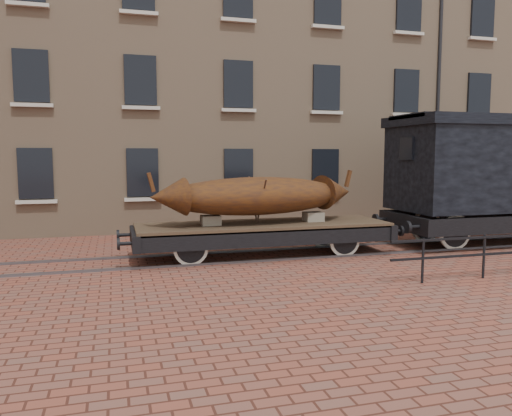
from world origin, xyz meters
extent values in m
plane|color=brown|center=(0.00, 0.00, 0.00)|extent=(90.00, 90.00, 0.00)
cube|color=tan|center=(3.00, 10.00, 7.00)|extent=(40.00, 10.00, 14.00)
cube|color=black|center=(-6.00, 4.96, 2.20)|extent=(1.10, 0.12, 1.70)
cube|color=beige|center=(-6.00, 4.90, 1.25)|extent=(1.30, 0.18, 0.12)
cube|color=black|center=(-2.50, 4.96, 2.20)|extent=(1.10, 0.12, 1.70)
cube|color=beige|center=(-2.50, 4.90, 1.25)|extent=(1.30, 0.18, 0.12)
cube|color=black|center=(1.00, 4.96, 2.20)|extent=(1.10, 0.12, 1.70)
cube|color=beige|center=(1.00, 4.90, 1.25)|extent=(1.30, 0.18, 0.12)
cube|color=black|center=(4.50, 4.96, 2.20)|extent=(1.10, 0.12, 1.70)
cube|color=beige|center=(4.50, 4.90, 1.25)|extent=(1.30, 0.18, 0.12)
cube|color=black|center=(8.00, 4.96, 2.20)|extent=(1.10, 0.12, 1.70)
cube|color=beige|center=(8.00, 4.90, 1.25)|extent=(1.30, 0.18, 0.12)
cube|color=black|center=(11.50, 4.96, 2.20)|extent=(1.10, 0.12, 1.70)
cube|color=beige|center=(11.50, 4.90, 1.25)|extent=(1.30, 0.18, 0.12)
cube|color=black|center=(-6.00, 4.96, 5.40)|extent=(1.10, 0.12, 1.70)
cube|color=beige|center=(-6.00, 4.90, 4.45)|extent=(1.30, 0.18, 0.12)
cube|color=black|center=(-2.50, 4.96, 5.40)|extent=(1.10, 0.12, 1.70)
cube|color=beige|center=(-2.50, 4.90, 4.45)|extent=(1.30, 0.18, 0.12)
cube|color=black|center=(1.00, 4.96, 5.40)|extent=(1.10, 0.12, 1.70)
cube|color=beige|center=(1.00, 4.90, 4.45)|extent=(1.30, 0.18, 0.12)
cube|color=black|center=(4.50, 4.96, 5.40)|extent=(1.10, 0.12, 1.70)
cube|color=beige|center=(4.50, 4.90, 4.45)|extent=(1.30, 0.18, 0.12)
cube|color=black|center=(8.00, 4.96, 5.40)|extent=(1.10, 0.12, 1.70)
cube|color=beige|center=(8.00, 4.90, 4.45)|extent=(1.30, 0.18, 0.12)
cube|color=black|center=(11.50, 4.96, 5.40)|extent=(1.10, 0.12, 1.70)
cube|color=beige|center=(11.50, 4.90, 4.45)|extent=(1.30, 0.18, 0.12)
cube|color=beige|center=(-6.00, 4.90, 7.65)|extent=(1.30, 0.18, 0.12)
cube|color=beige|center=(-2.50, 4.90, 7.65)|extent=(1.30, 0.18, 0.12)
cube|color=beige|center=(1.00, 4.90, 7.65)|extent=(1.30, 0.18, 0.12)
cube|color=black|center=(4.50, 4.96, 8.60)|extent=(1.10, 0.12, 1.70)
cube|color=beige|center=(4.50, 4.90, 7.65)|extent=(1.30, 0.18, 0.12)
cube|color=black|center=(8.00, 4.96, 8.60)|extent=(1.10, 0.12, 1.70)
cube|color=beige|center=(8.00, 4.90, 7.65)|extent=(1.30, 0.18, 0.12)
cube|color=black|center=(11.50, 4.96, 8.60)|extent=(1.10, 0.12, 1.70)
cube|color=beige|center=(11.50, 4.90, 7.65)|extent=(1.30, 0.18, 0.12)
cylinder|color=black|center=(9.50, 4.95, 7.00)|extent=(0.14, 0.14, 14.00)
cube|color=#59595E|center=(0.00, -0.72, 0.03)|extent=(30.00, 0.08, 0.06)
cube|color=#59595E|center=(0.00, 0.72, 0.03)|extent=(30.00, 0.08, 0.06)
cylinder|color=black|center=(3.00, -3.80, 0.50)|extent=(0.06, 0.06, 1.00)
cylinder|color=black|center=(4.60, -3.80, 0.50)|extent=(0.06, 0.06, 1.00)
cube|color=#473425|center=(0.48, 0.00, 0.87)|extent=(6.96, 2.04, 0.11)
cube|color=black|center=(0.48, -0.95, 0.65)|extent=(6.96, 0.15, 0.42)
cube|color=black|center=(0.48, 0.95, 0.65)|extent=(6.96, 0.15, 0.42)
cube|color=black|center=(-3.00, 0.00, 0.65)|extent=(0.20, 2.14, 0.42)
cylinder|color=black|center=(-3.26, -0.70, 0.65)|extent=(0.32, 0.09, 0.09)
cylinder|color=black|center=(-3.41, -0.70, 0.65)|extent=(0.07, 0.30, 0.30)
cylinder|color=black|center=(-3.26, 0.70, 0.65)|extent=(0.32, 0.09, 0.09)
cylinder|color=black|center=(-3.41, 0.70, 0.65)|extent=(0.07, 0.30, 0.30)
cube|color=black|center=(3.97, 0.00, 0.65)|extent=(0.20, 2.14, 0.42)
cylinder|color=black|center=(4.23, -0.70, 0.65)|extent=(0.32, 0.09, 0.09)
cylinder|color=black|center=(4.38, -0.70, 0.65)|extent=(0.07, 0.30, 0.30)
cylinder|color=black|center=(4.23, 0.70, 0.65)|extent=(0.32, 0.09, 0.09)
cylinder|color=black|center=(4.38, 0.70, 0.65)|extent=(0.07, 0.30, 0.30)
cylinder|color=black|center=(-1.65, 0.00, 0.45)|extent=(0.09, 1.76, 0.09)
cylinder|color=white|center=(-1.65, -0.72, 0.45)|extent=(0.89, 0.06, 0.89)
cylinder|color=black|center=(-1.65, -0.72, 0.45)|extent=(0.73, 0.09, 0.73)
cube|color=black|center=(-1.65, -0.83, 0.67)|extent=(0.84, 0.07, 0.09)
cylinder|color=white|center=(-1.65, 0.72, 0.45)|extent=(0.89, 0.06, 0.89)
cylinder|color=black|center=(-1.65, 0.72, 0.45)|extent=(0.73, 0.09, 0.73)
cube|color=black|center=(-1.65, 0.83, 0.67)|extent=(0.84, 0.07, 0.09)
cylinder|color=black|center=(2.62, 0.00, 0.45)|extent=(0.09, 1.76, 0.09)
cylinder|color=white|center=(2.62, -0.72, 0.45)|extent=(0.89, 0.06, 0.89)
cylinder|color=black|center=(2.62, -0.72, 0.45)|extent=(0.73, 0.09, 0.73)
cube|color=black|center=(2.62, -0.83, 0.67)|extent=(0.84, 0.07, 0.09)
cylinder|color=white|center=(2.62, 0.72, 0.45)|extent=(0.89, 0.06, 0.89)
cylinder|color=black|center=(2.62, 0.72, 0.45)|extent=(0.73, 0.09, 0.73)
cube|color=black|center=(2.62, 0.83, 0.67)|extent=(0.84, 0.07, 0.09)
cube|color=black|center=(0.48, 0.00, 0.51)|extent=(3.71, 0.06, 0.06)
cube|color=gray|center=(-1.00, 0.00, 1.06)|extent=(0.51, 0.46, 0.26)
cube|color=gray|center=(1.97, 0.00, 1.06)|extent=(0.51, 0.46, 0.26)
ellipsoid|color=#5B2E0D|center=(0.30, 0.00, 1.69)|extent=(5.36, 2.10, 1.05)
cone|color=#5B2E0D|center=(-2.17, -0.23, 1.73)|extent=(0.99, 1.07, 0.99)
cube|color=#5B2E0D|center=(-2.57, -0.27, 2.12)|extent=(0.22, 0.13, 0.50)
cone|color=#5B2E0D|center=(2.77, 0.23, 1.73)|extent=(0.99, 1.07, 0.99)
cube|color=#5B2E0D|center=(3.18, 0.27, 2.12)|extent=(0.22, 0.13, 0.50)
cylinder|color=#4B3528|center=(0.30, -0.42, 1.56)|extent=(0.05, 0.89, 1.28)
cylinder|color=#4B3528|center=(0.30, 0.42, 1.56)|extent=(0.05, 0.89, 1.28)
cube|color=black|center=(8.30, 1.22, 0.78)|extent=(6.67, 0.18, 0.50)
cube|color=black|center=(4.97, 0.00, 0.78)|extent=(0.24, 2.67, 0.50)
cylinder|color=black|center=(4.47, -0.89, 0.78)|extent=(0.09, 0.36, 0.36)
cylinder|color=black|center=(4.47, 0.89, 0.78)|extent=(0.09, 0.36, 0.36)
cylinder|color=black|center=(6.19, 0.00, 0.53)|extent=(0.11, 2.11, 0.11)
cylinder|color=white|center=(6.19, -0.72, 0.53)|extent=(1.07, 0.08, 1.07)
cylinder|color=black|center=(6.19, -0.72, 0.53)|extent=(0.88, 0.11, 0.88)
cylinder|color=white|center=(6.19, 0.72, 0.53)|extent=(1.07, 0.08, 1.07)
cylinder|color=black|center=(6.19, 0.72, 0.53)|extent=(0.88, 0.11, 0.88)
cube|color=black|center=(8.30, 0.00, 2.39)|extent=(6.67, 2.67, 2.56)
cube|color=black|center=(8.30, 0.00, 3.83)|extent=(6.87, 2.83, 0.31)
cube|color=black|center=(8.30, 0.00, 3.95)|extent=(6.87, 1.89, 0.13)
cube|color=black|center=(4.95, 0.00, 3.00)|extent=(0.09, 0.67, 0.67)
camera|label=1|loc=(-3.46, -13.14, 2.79)|focal=35.00mm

